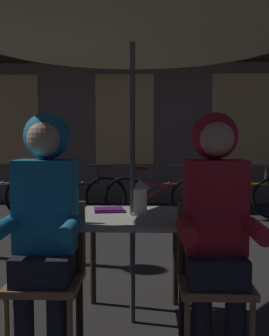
# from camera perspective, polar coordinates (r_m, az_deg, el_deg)

# --- Properties ---
(ground_plane) EXTENTS (60.00, 60.00, 0.00)m
(ground_plane) POSITION_cam_1_polar(r_m,az_deg,el_deg) (2.98, -0.27, -20.69)
(ground_plane) COLOR #2D2B28
(cafe_table) EXTENTS (0.72, 0.72, 0.74)m
(cafe_table) POSITION_cam_1_polar(r_m,az_deg,el_deg) (2.77, -0.27, -8.62)
(cafe_table) COLOR #B2AD9E
(cafe_table) RESTS_ON ground_plane
(patio_umbrella) EXTENTS (2.10, 2.10, 2.31)m
(patio_umbrella) POSITION_cam_1_polar(r_m,az_deg,el_deg) (2.82, -0.28, 20.83)
(patio_umbrella) COLOR #4C4C51
(patio_umbrella) RESTS_ON ground_plane
(lantern) EXTENTS (0.11, 0.11, 0.23)m
(lantern) POSITION_cam_1_polar(r_m,az_deg,el_deg) (2.74, 0.81, -4.00)
(lantern) COLOR white
(lantern) RESTS_ON cafe_table
(chair_left) EXTENTS (0.40, 0.40, 0.87)m
(chair_left) POSITION_cam_1_polar(r_m,az_deg,el_deg) (2.52, -11.90, -13.54)
(chair_left) COLOR olive
(chair_left) RESTS_ON ground_plane
(chair_right) EXTENTS (0.40, 0.40, 0.87)m
(chair_right) POSITION_cam_1_polar(r_m,az_deg,el_deg) (2.48, 10.88, -13.81)
(chair_right) COLOR olive
(chair_right) RESTS_ON ground_plane
(person_left_hooded) EXTENTS (0.45, 0.56, 1.40)m
(person_left_hooded) POSITION_cam_1_polar(r_m,az_deg,el_deg) (2.38, -12.36, -5.73)
(person_left_hooded) COLOR black
(person_left_hooded) RESTS_ON ground_plane
(person_right_hooded) EXTENTS (0.45, 0.56, 1.40)m
(person_right_hooded) POSITION_cam_1_polar(r_m,az_deg,el_deg) (2.34, 11.23, -5.89)
(person_right_hooded) COLOR black
(person_right_hooded) RESTS_ON ground_plane
(shopfront_building) EXTENTS (10.00, 0.93, 6.20)m
(shopfront_building) POSITION_cam_1_polar(r_m,az_deg,el_deg) (8.32, 6.63, 16.97)
(shopfront_building) COLOR #6B5B4C
(shopfront_building) RESTS_ON ground_plane
(bicycle_second) EXTENTS (1.68, 0.14, 0.84)m
(bicycle_second) POSITION_cam_1_polar(r_m,az_deg,el_deg) (6.44, -8.60, -3.90)
(bicycle_second) COLOR black
(bicycle_second) RESTS_ON ground_plane
(bicycle_third) EXTENTS (1.68, 0.09, 0.84)m
(bicycle_third) POSITION_cam_1_polar(r_m,az_deg,el_deg) (6.29, 3.34, -4.05)
(bicycle_third) COLOR black
(bicycle_third) RESTS_ON ground_plane
(bicycle_fourth) EXTENTS (1.68, 0.08, 0.84)m
(bicycle_fourth) POSITION_cam_1_polar(r_m,az_deg,el_deg) (6.51, 14.42, -3.90)
(bicycle_fourth) COLOR black
(bicycle_fourth) RESTS_ON ground_plane
(book) EXTENTS (0.22, 0.17, 0.02)m
(book) POSITION_cam_1_polar(r_m,az_deg,el_deg) (2.88, -3.61, -5.82)
(book) COLOR #661E7A
(book) RESTS_ON cafe_table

